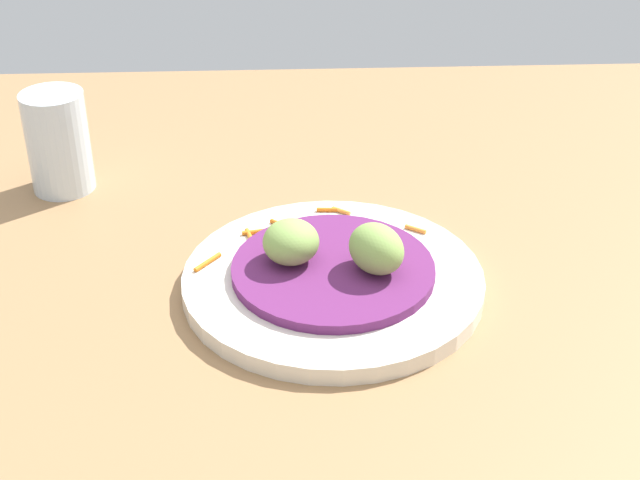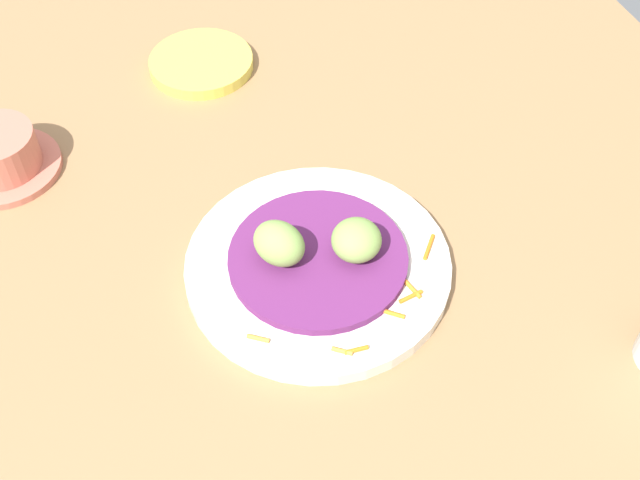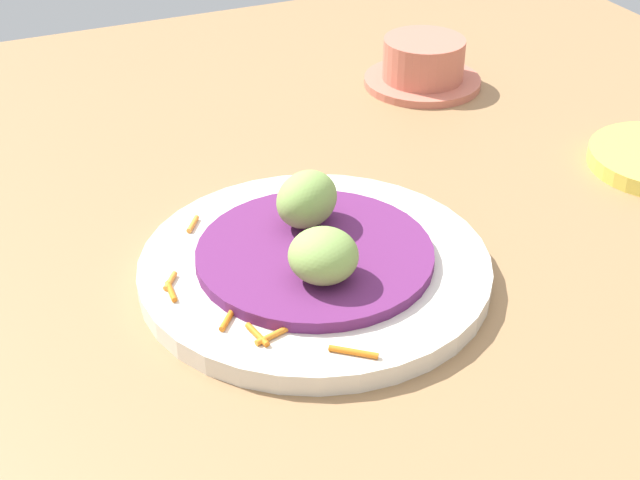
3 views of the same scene
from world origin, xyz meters
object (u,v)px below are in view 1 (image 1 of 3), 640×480
object	(u,v)px
guac_scoop_left	(291,242)
water_glass	(58,142)
guac_scoop_center	(376,249)
main_plate	(333,281)

from	to	relation	value
guac_scoop_left	water_glass	world-z (taller)	water_glass
guac_scoop_left	guac_scoop_center	xyz separation A→B (cm)	(-1.76, -6.88, 0.23)
water_glass	guac_scoop_left	bearing A→B (deg)	-129.41
guac_scoop_left	guac_scoop_center	world-z (taller)	guac_scoop_center
guac_scoop_center	guac_scoop_left	bearing A→B (deg)	75.65
main_plate	water_glass	world-z (taller)	water_glass
main_plate	guac_scoop_left	world-z (taller)	guac_scoop_left
main_plate	guac_scoop_center	xyz separation A→B (cm)	(-0.88, -3.44, 3.68)
guac_scoop_left	guac_scoop_center	bearing A→B (deg)	-104.35
main_plate	guac_scoop_left	size ratio (longest dim) A/B	5.31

